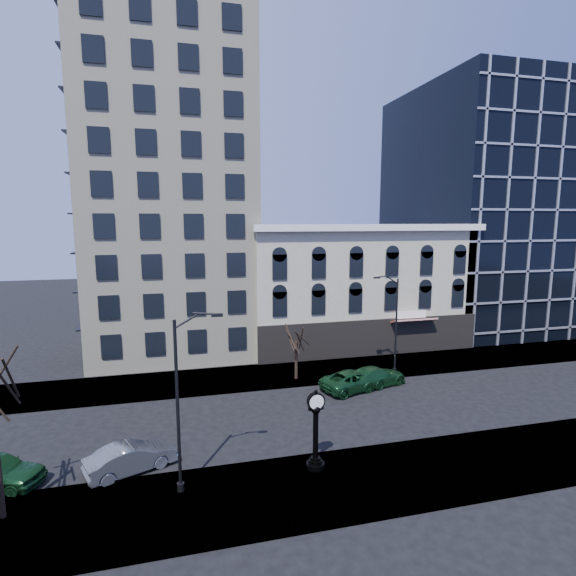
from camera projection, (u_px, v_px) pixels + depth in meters
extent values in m
plane|color=black|center=(273.00, 419.00, 29.34)|extent=(160.00, 160.00, 0.00)
cube|color=gray|center=(253.00, 377.00, 36.99)|extent=(160.00, 6.00, 0.12)
cube|color=gray|center=(309.00, 488.00, 21.66)|extent=(160.00, 6.00, 0.12)
cube|color=beige|center=(169.00, 156.00, 43.24)|extent=(15.00, 15.00, 38.00)
cube|color=#BDB79C|center=(353.00, 287.00, 46.70)|extent=(22.00, 10.00, 12.00)
cube|color=white|center=(376.00, 228.00, 40.79)|extent=(22.60, 0.80, 0.60)
cube|color=black|center=(372.00, 338.00, 42.49)|extent=(22.00, 0.30, 3.60)
cube|color=maroon|center=(414.00, 321.00, 42.69)|extent=(4.50, 1.18, 0.55)
cube|color=black|center=(490.00, 211.00, 55.16)|extent=(20.00, 20.00, 28.00)
cylinder|color=black|center=(315.00, 465.00, 23.33)|extent=(0.96, 0.96, 0.26)
cylinder|color=black|center=(315.00, 461.00, 23.30)|extent=(0.70, 0.70, 0.17)
cylinder|color=black|center=(315.00, 458.00, 23.27)|extent=(0.52, 0.52, 0.14)
cylinder|color=black|center=(316.00, 434.00, 23.07)|extent=(0.28, 0.28, 2.54)
sphere|color=black|center=(316.00, 409.00, 22.87)|extent=(0.49, 0.49, 0.49)
cube|color=black|center=(316.00, 408.00, 22.86)|extent=(0.80, 0.25, 0.22)
cylinder|color=black|center=(316.00, 401.00, 22.81)|extent=(0.93, 0.35, 0.91)
cylinder|color=white|center=(317.00, 402.00, 22.66)|extent=(0.77, 0.08, 0.77)
cylinder|color=white|center=(315.00, 400.00, 22.95)|extent=(0.77, 0.08, 0.77)
sphere|color=black|center=(316.00, 391.00, 22.73)|extent=(0.17, 0.17, 0.17)
cylinder|color=black|center=(178.00, 408.00, 20.73)|extent=(0.15, 0.15, 8.31)
cylinder|color=black|center=(181.00, 487.00, 21.32)|extent=(0.35, 0.35, 0.39)
cube|color=black|center=(216.00, 315.00, 20.41)|extent=(0.55, 0.25, 0.14)
cylinder|color=black|center=(396.00, 326.00, 37.35)|extent=(0.15, 0.15, 8.00)
cylinder|color=black|center=(394.00, 370.00, 37.92)|extent=(0.33, 0.33, 0.37)
cube|color=black|center=(378.00, 278.00, 36.28)|extent=(0.51, 0.21, 0.13)
cylinder|color=black|center=(296.00, 360.00, 36.28)|extent=(0.25, 0.25, 3.09)
imported|color=#595B60|center=(131.00, 458.00, 23.10)|extent=(4.79, 3.23, 1.49)
imported|color=#143F1E|center=(354.00, 380.00, 34.30)|extent=(5.91, 4.00, 1.50)
imported|color=#143F1E|center=(375.00, 376.00, 35.11)|extent=(5.60, 3.49, 1.51)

